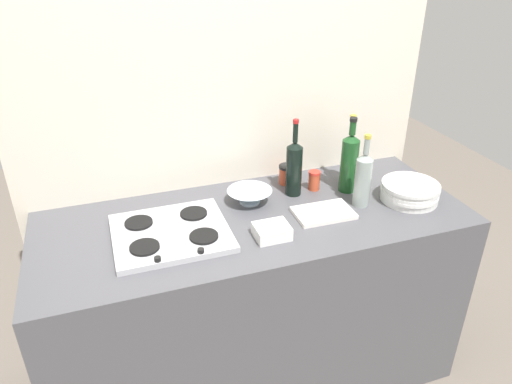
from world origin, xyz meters
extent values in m
plane|color=#6B6056|center=(0.00, 0.00, 0.00)|extent=(6.00, 6.00, 0.00)
cube|color=#4C4C51|center=(0.00, 0.00, 0.45)|extent=(1.80, 0.70, 0.90)
cube|color=beige|center=(0.00, 0.38, 1.05)|extent=(1.90, 0.06, 2.11)
cube|color=#B2B2B7|center=(-0.36, -0.02, 0.91)|extent=(0.44, 0.40, 0.02)
cylinder|color=black|center=(-0.47, -0.11, 0.93)|extent=(0.11, 0.11, 0.01)
cylinder|color=black|center=(-0.25, -0.11, 0.93)|extent=(0.11, 0.11, 0.01)
cylinder|color=black|center=(-0.47, 0.07, 0.93)|extent=(0.11, 0.11, 0.01)
cylinder|color=black|center=(-0.25, 0.07, 0.93)|extent=(0.11, 0.11, 0.01)
cylinder|color=black|center=(-0.44, -0.20, 0.93)|extent=(0.02, 0.02, 0.02)
cylinder|color=black|center=(-0.28, -0.20, 0.93)|extent=(0.02, 0.02, 0.02)
cylinder|color=white|center=(0.69, -0.08, 0.91)|extent=(0.25, 0.25, 0.01)
cylinder|color=white|center=(0.69, -0.08, 0.92)|extent=(0.25, 0.25, 0.01)
cylinder|color=white|center=(0.69, -0.08, 0.94)|extent=(0.25, 0.25, 0.01)
cylinder|color=white|center=(0.68, -0.08, 0.95)|extent=(0.25, 0.25, 0.01)
cylinder|color=white|center=(0.69, -0.08, 0.96)|extent=(0.25, 0.25, 0.01)
cylinder|color=white|center=(0.68, -0.08, 0.98)|extent=(0.25, 0.25, 0.01)
cylinder|color=gray|center=(0.46, -0.04, 1.01)|extent=(0.07, 0.07, 0.21)
cone|color=gray|center=(0.46, -0.04, 1.13)|extent=(0.07, 0.07, 0.02)
cylinder|color=gray|center=(0.46, -0.04, 1.17)|extent=(0.02, 0.02, 0.07)
cylinder|color=gold|center=(0.46, -0.04, 1.22)|extent=(0.03, 0.03, 0.02)
cylinder|color=black|center=(0.52, 0.17, 1.01)|extent=(0.08, 0.08, 0.21)
cone|color=black|center=(0.52, 0.17, 1.12)|extent=(0.08, 0.08, 0.03)
cylinder|color=black|center=(0.52, 0.17, 1.18)|extent=(0.02, 0.02, 0.08)
cylinder|color=gold|center=(0.52, 0.17, 1.22)|extent=(0.03, 0.03, 0.02)
cylinder|color=#19471E|center=(0.47, 0.09, 1.02)|extent=(0.08, 0.08, 0.25)
cone|color=#19471E|center=(0.47, 0.09, 1.16)|extent=(0.08, 0.08, 0.03)
cylinder|color=#19471E|center=(0.47, 0.09, 1.20)|extent=(0.03, 0.03, 0.06)
cylinder|color=black|center=(0.47, 0.09, 1.24)|extent=(0.03, 0.03, 0.02)
cylinder|color=black|center=(0.23, 0.14, 1.01)|extent=(0.07, 0.07, 0.23)
cone|color=black|center=(0.23, 0.14, 1.14)|extent=(0.07, 0.07, 0.03)
cylinder|color=black|center=(0.23, 0.14, 1.19)|extent=(0.02, 0.02, 0.09)
cylinder|color=#B21E1E|center=(0.23, 0.14, 1.25)|extent=(0.03, 0.03, 0.02)
cylinder|color=silver|center=(0.01, 0.13, 0.91)|extent=(0.09, 0.09, 0.01)
cone|color=silver|center=(0.01, 0.13, 0.94)|extent=(0.20, 0.20, 0.05)
cube|color=white|center=(0.01, -0.16, 0.93)|extent=(0.13, 0.11, 0.05)
cylinder|color=#C64C2D|center=(0.33, 0.15, 0.94)|extent=(0.05, 0.05, 0.08)
cylinder|color=red|center=(0.33, 0.15, 0.98)|extent=(0.05, 0.05, 0.01)
cylinder|color=#C64C2D|center=(0.24, 0.25, 0.94)|extent=(0.07, 0.07, 0.08)
cylinder|color=black|center=(0.24, 0.25, 0.99)|extent=(0.08, 0.08, 0.01)
cube|color=silver|center=(0.27, -0.07, 0.91)|extent=(0.25, 0.16, 0.02)
camera|label=1|loc=(-0.56, -1.62, 1.94)|focal=33.68mm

